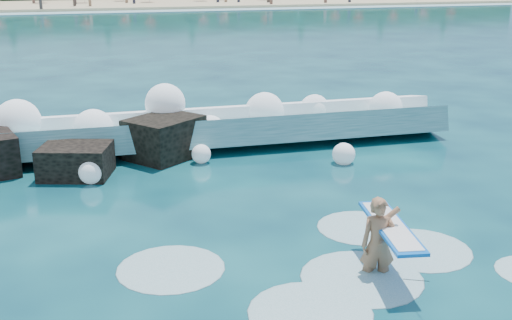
# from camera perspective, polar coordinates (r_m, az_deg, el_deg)

# --- Properties ---
(ground) EXTENTS (200.00, 200.00, 0.00)m
(ground) POSITION_cam_1_polar(r_m,az_deg,el_deg) (14.29, -3.76, -7.40)
(ground) COLOR #07293A
(ground) RESTS_ON ground
(beach) EXTENTS (140.00, 20.00, 0.40)m
(beach) POSITION_cam_1_polar(r_m,az_deg,el_deg) (90.96, -13.84, 13.28)
(beach) COLOR tan
(beach) RESTS_ON ground
(wet_band) EXTENTS (140.00, 5.00, 0.08)m
(wet_band) POSITION_cam_1_polar(r_m,az_deg,el_deg) (80.00, -13.57, 12.69)
(wet_band) COLOR silver
(wet_band) RESTS_ON ground
(breaking_wave) EXTENTS (17.77, 2.78, 1.53)m
(breaking_wave) POSITION_cam_1_polar(r_m,az_deg,el_deg) (21.42, -6.19, 2.56)
(breaking_wave) COLOR teal
(breaking_wave) RESTS_ON ground
(rock_cluster) EXTENTS (8.57, 3.53, 1.50)m
(rock_cluster) POSITION_cam_1_polar(r_m,az_deg,el_deg) (19.88, -16.80, 0.56)
(rock_cluster) COLOR black
(rock_cluster) RESTS_ON ground
(surfer_with_board) EXTENTS (1.17, 3.06, 1.93)m
(surfer_with_board) POSITION_cam_1_polar(r_m,az_deg,el_deg) (12.92, 11.05, -7.04)
(surfer_with_board) COLOR #A06B4A
(surfer_with_board) RESTS_ON ground
(wave_spray) EXTENTS (15.29, 4.47, 2.18)m
(wave_spray) POSITION_cam_1_polar(r_m,az_deg,el_deg) (21.10, -7.84, 3.55)
(wave_spray) COLOR white
(wave_spray) RESTS_ON ground
(surf_foam) EXTENTS (8.89, 5.42, 0.12)m
(surf_foam) POSITION_cam_1_polar(r_m,az_deg,el_deg) (13.32, 7.51, -9.46)
(surf_foam) COLOR silver
(surf_foam) RESTS_ON ground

